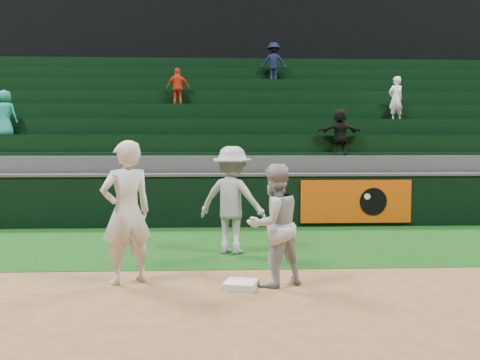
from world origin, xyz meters
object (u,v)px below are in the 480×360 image
object	(u,v)px
first_base	(241,285)
base_coach	(232,200)
first_baseman	(126,212)
baserunner	(274,225)

from	to	relation	value
first_base	base_coach	bearing A→B (deg)	90.99
first_baseman	first_base	bearing A→B (deg)	138.46
base_coach	first_baseman	bearing A→B (deg)	73.99
baserunner	base_coach	distance (m)	2.23
first_baseman	baserunner	world-z (taller)	first_baseman
base_coach	first_base	bearing A→B (deg)	113.35
first_baseman	baserunner	size ratio (longest dim) A/B	1.19
first_base	base_coach	world-z (taller)	base_coach
first_base	first_baseman	size ratio (longest dim) A/B	0.21
first_baseman	base_coach	bearing A→B (deg)	-157.48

